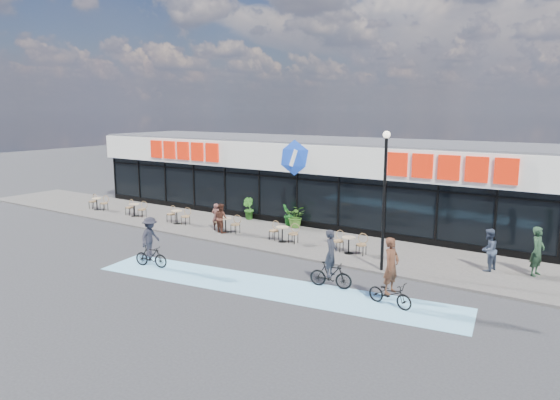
% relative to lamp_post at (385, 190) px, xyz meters
% --- Properties ---
extents(ground, '(120.00, 120.00, 0.00)m').
position_rel_lamp_post_xyz_m(ground, '(-6.78, -2.30, -3.31)').
color(ground, '#28282B').
rests_on(ground, ground).
extents(sidewalk, '(44.00, 5.00, 0.10)m').
position_rel_lamp_post_xyz_m(sidewalk, '(-6.78, 2.20, -3.26)').
color(sidewalk, '#5C5851').
rests_on(sidewalk, ground).
extents(bike_lane, '(14.17, 4.13, 0.01)m').
position_rel_lamp_post_xyz_m(bike_lane, '(-2.78, -3.80, -3.30)').
color(bike_lane, '#77BEE2').
rests_on(bike_lane, ground).
extents(building, '(30.60, 6.57, 4.75)m').
position_rel_lamp_post_xyz_m(building, '(-6.78, 7.63, -0.97)').
color(building, black).
rests_on(building, ground).
extents(lamp_post, '(0.28, 0.28, 5.43)m').
position_rel_lamp_post_xyz_m(lamp_post, '(0.00, 0.00, 0.00)').
color(lamp_post, black).
rests_on(lamp_post, sidewalk).
extents(bistro_set_0, '(1.54, 0.62, 0.90)m').
position_rel_lamp_post_xyz_m(bistro_set_0, '(-19.42, 1.44, -2.75)').
color(bistro_set_0, tan).
rests_on(bistro_set_0, sidewalk).
extents(bistro_set_1, '(1.54, 0.62, 0.90)m').
position_rel_lamp_post_xyz_m(bistro_set_1, '(-15.95, 1.44, -2.75)').
color(bistro_set_1, tan).
rests_on(bistro_set_1, sidewalk).
extents(bistro_set_2, '(1.54, 0.62, 0.90)m').
position_rel_lamp_post_xyz_m(bistro_set_2, '(-12.48, 1.44, -2.75)').
color(bistro_set_2, tan).
rests_on(bistro_set_2, sidewalk).
extents(bistro_set_3, '(1.54, 0.62, 0.90)m').
position_rel_lamp_post_xyz_m(bistro_set_3, '(-9.02, 1.44, -2.75)').
color(bistro_set_3, tan).
rests_on(bistro_set_3, sidewalk).
extents(bistro_set_4, '(1.54, 0.62, 0.90)m').
position_rel_lamp_post_xyz_m(bistro_set_4, '(-5.55, 1.44, -2.75)').
color(bistro_set_4, tan).
rests_on(bistro_set_4, sidewalk).
extents(bistro_set_5, '(1.54, 0.62, 0.90)m').
position_rel_lamp_post_xyz_m(bistro_set_5, '(-2.08, 1.44, -2.75)').
color(bistro_set_5, tan).
rests_on(bistro_set_5, sidewalk).
extents(potted_plant_left, '(0.78, 0.68, 1.24)m').
position_rel_lamp_post_xyz_m(potted_plant_left, '(-9.89, 4.43, -2.59)').
color(potted_plant_left, '#275F1B').
rests_on(potted_plant_left, sidewalk).
extents(potted_plant_mid, '(0.65, 0.75, 1.19)m').
position_rel_lamp_post_xyz_m(potted_plant_mid, '(-7.13, 4.31, -2.61)').
color(potted_plant_mid, '#1B611D').
rests_on(potted_plant_mid, sidewalk).
extents(potted_plant_right, '(1.38, 1.31, 1.20)m').
position_rel_lamp_post_xyz_m(potted_plant_right, '(-6.54, 4.21, -2.61)').
color(potted_plant_right, '#38681D').
rests_on(potted_plant_right, sidewalk).
extents(patron_left, '(0.57, 0.44, 1.41)m').
position_rel_lamp_post_xyz_m(patron_left, '(-9.74, 1.47, -2.50)').
color(patron_left, brown).
rests_on(patron_left, sidewalk).
extents(patron_right, '(0.87, 0.76, 1.51)m').
position_rel_lamp_post_xyz_m(patron_right, '(-9.17, 1.18, -2.45)').
color(patron_right, '#472419').
rests_on(patron_right, sidewalk).
extents(pedestrian_a, '(0.84, 0.96, 1.68)m').
position_rel_lamp_post_xyz_m(pedestrian_a, '(3.47, 2.22, -2.37)').
color(pedestrian_a, '#2E3748').
rests_on(pedestrian_a, sidewalk).
extents(pedestrian_b, '(0.60, 0.78, 1.89)m').
position_rel_lamp_post_xyz_m(pedestrian_b, '(5.13, 2.65, -2.26)').
color(pedestrian_b, '#1C3320').
rests_on(pedestrian_b, sidewalk).
extents(cyclist_a, '(1.67, 0.84, 2.30)m').
position_rel_lamp_post_xyz_m(cyclist_a, '(1.52, -3.05, -2.48)').
color(cyclist_a, black).
rests_on(cyclist_a, ground).
extents(cyclist_b, '(1.63, 0.71, 2.14)m').
position_rel_lamp_post_xyz_m(cyclist_b, '(-0.89, -2.60, -2.52)').
color(cyclist_b, black).
rests_on(cyclist_b, ground).
extents(cyclist_c, '(1.54, 1.15, 2.07)m').
position_rel_lamp_post_xyz_m(cyclist_c, '(-8.09, -4.50, -2.33)').
color(cyclist_c, black).
rests_on(cyclist_c, ground).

